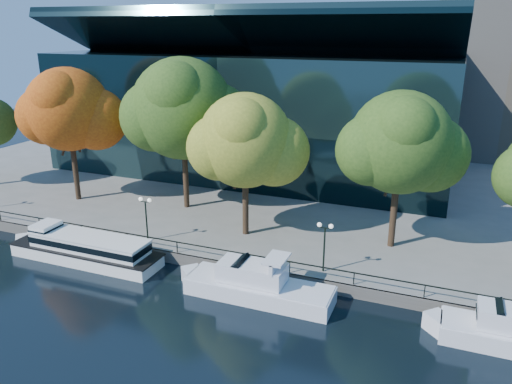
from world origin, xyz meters
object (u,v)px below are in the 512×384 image
at_px(tree_2, 184,111).
at_px(cruiser_near, 253,284).
at_px(cruiser_far, 511,332).
at_px(tree_3, 247,143).
at_px(lamp_1, 146,209).
at_px(tree_4, 402,145).
at_px(lamp_2, 325,236).
at_px(tour_boat, 82,247).
at_px(tree_1, 69,111).

bearing_deg(tree_2, cruiser_near, -45.81).
distance_m(cruiser_far, tree_3, 24.49).
height_order(tree_3, lamp_1, tree_3).
height_order(tree_2, lamp_1, tree_2).
relative_size(cruiser_far, tree_4, 0.77).
bearing_deg(lamp_2, lamp_1, 180.00).
height_order(tour_boat, lamp_1, lamp_1).
distance_m(cruiser_far, lamp_2, 13.87).
relative_size(cruiser_far, tree_3, 0.80).
bearing_deg(lamp_2, cruiser_near, -136.43).
distance_m(tree_1, lamp_1, 16.35).
height_order(tree_3, lamp_2, tree_3).
height_order(tour_boat, tree_1, tree_1).
bearing_deg(tour_boat, tree_2, 75.19).
height_order(lamp_1, lamp_2, same).
xyz_separation_m(tree_3, lamp_2, (8.36, -4.58, -5.61)).
distance_m(tree_1, tree_2, 12.67).
relative_size(cruiser_near, tree_3, 0.95).
relative_size(lamp_1, lamp_2, 1.00).
bearing_deg(cruiser_near, lamp_2, 43.57).
bearing_deg(lamp_1, cruiser_near, -19.06).
xyz_separation_m(cruiser_near, tree_3, (-4.07, 8.66, 8.49)).
xyz_separation_m(tree_1, lamp_1, (13.28, -6.71, -6.77)).
bearing_deg(cruiser_near, tree_2, 134.19).
distance_m(cruiser_near, cruiser_far, 17.31).
relative_size(cruiser_near, tree_1, 0.86).
xyz_separation_m(tour_boat, tree_4, (24.76, 10.53, 8.81)).
bearing_deg(lamp_1, tree_2, 95.25).
distance_m(tour_boat, lamp_1, 6.25).
xyz_separation_m(tour_boat, lamp_1, (4.17, 3.76, 2.76)).
bearing_deg(cruiser_far, tree_2, 157.01).
distance_m(lamp_1, lamp_2, 16.11).
bearing_deg(tree_3, cruiser_near, -64.84).
height_order(cruiser_near, tree_1, tree_1).
relative_size(tree_3, lamp_2, 3.21).
bearing_deg(cruiser_far, tour_boat, 179.94).
distance_m(cruiser_far, tree_1, 44.75).
bearing_deg(tree_2, tree_4, -5.72).
xyz_separation_m(tour_boat, tree_3, (11.92, 8.34, 8.38)).
height_order(tour_boat, cruiser_far, cruiser_far).
height_order(cruiser_far, tree_1, tree_1).
height_order(cruiser_near, cruiser_far, cruiser_near).
xyz_separation_m(tree_2, lamp_2, (16.92, -8.91, -7.22)).
height_order(cruiser_near, lamp_2, lamp_2).
relative_size(tree_4, lamp_2, 3.34).
height_order(tree_1, tree_2, tree_2).
bearing_deg(tree_1, tree_3, -5.78).
bearing_deg(lamp_2, tour_boat, -169.51).
bearing_deg(tour_boat, lamp_1, 42.01).
distance_m(cruiser_near, lamp_1, 12.83).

